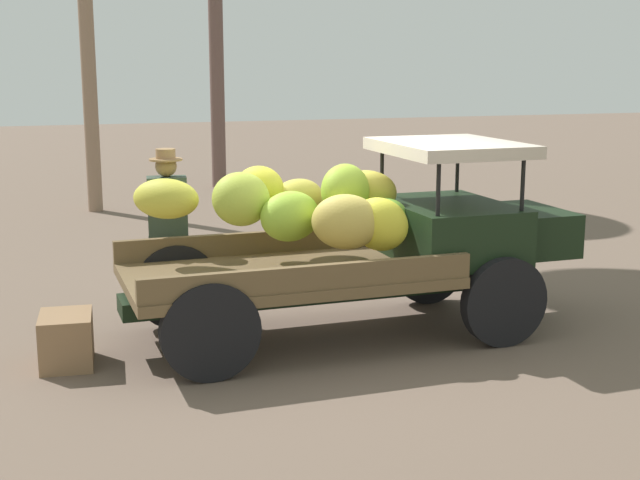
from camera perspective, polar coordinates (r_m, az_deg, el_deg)
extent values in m
plane|color=brown|center=(8.84, 1.57, -5.92)|extent=(60.00, 60.00, 0.00)
cube|color=black|center=(8.55, 0.63, -3.20)|extent=(4.01, 0.54, 0.16)
cylinder|color=black|center=(9.83, 7.00, -1.62)|extent=(0.86, 0.16, 0.85)
cylinder|color=black|center=(8.47, 11.79, -3.93)|extent=(0.86, 0.16, 0.85)
cylinder|color=black|center=(8.98, -9.27, -2.96)|extent=(0.86, 0.16, 0.85)
cylinder|color=black|center=(7.47, -7.08, -5.90)|extent=(0.86, 0.16, 0.85)
cube|color=brown|center=(8.37, -2.26, -2.26)|extent=(3.04, 1.79, 0.10)
cube|color=brown|center=(9.08, -3.75, -0.14)|extent=(3.00, 0.15, 0.22)
cube|color=brown|center=(7.59, -0.50, -2.46)|extent=(3.00, 0.15, 0.22)
cube|color=black|center=(8.93, 8.20, 0.65)|extent=(1.14, 1.55, 0.55)
cube|color=black|center=(9.39, 13.08, 0.65)|extent=(0.73, 1.08, 0.44)
cylinder|color=black|center=(9.62, 8.86, 4.72)|extent=(0.04, 0.04, 0.55)
cylinder|color=black|center=(8.51, 12.95, 3.68)|extent=(0.04, 0.04, 0.55)
cylinder|color=black|center=(9.24, 4.02, 4.55)|extent=(0.04, 0.04, 0.55)
cylinder|color=black|center=(8.08, 7.64, 3.46)|extent=(0.04, 0.04, 0.55)
cube|color=beige|center=(8.81, 8.36, 5.92)|extent=(1.26, 1.55, 0.12)
ellipsoid|color=yellow|center=(8.11, 3.85, 1.02)|extent=(0.74, 0.74, 0.60)
ellipsoid|color=#94BE33|center=(8.29, -1.93, 1.54)|extent=(0.77, 0.68, 0.53)
ellipsoid|color=gold|center=(8.60, -9.91, 2.64)|extent=(0.84, 0.80, 0.49)
ellipsoid|color=#80C23D|center=(8.56, 4.27, 1.41)|extent=(0.65, 0.68, 0.50)
ellipsoid|color=gold|center=(8.74, 2.93, 3.04)|extent=(0.76, 0.71, 0.60)
ellipsoid|color=#A9BC3A|center=(8.33, -5.11, 2.65)|extent=(0.77, 0.79, 0.65)
ellipsoid|color=gold|center=(8.05, 1.67, 1.18)|extent=(0.78, 0.70, 0.56)
ellipsoid|color=gold|center=(8.75, -3.95, 3.35)|extent=(0.65, 0.64, 0.49)
ellipsoid|color=#8FB02F|center=(8.45, 1.64, 3.23)|extent=(0.74, 0.72, 0.56)
ellipsoid|color=gold|center=(8.92, -1.44, 2.70)|extent=(0.67, 0.56, 0.45)
cylinder|color=#454941|center=(9.37, -8.87, -2.27)|extent=(0.15, 0.15, 0.87)
cylinder|color=#454941|center=(9.36, -10.46, -2.34)|extent=(0.15, 0.15, 0.87)
cube|color=#394B3D|center=(9.22, -9.82, 2.17)|extent=(0.43, 0.28, 0.61)
cylinder|color=#394B3D|center=(9.11, -9.19, 2.66)|extent=(0.30, 0.39, 0.10)
cylinder|color=#394B3D|center=(9.10, -10.45, 2.61)|extent=(0.35, 0.35, 0.10)
sphere|color=olive|center=(9.16, -9.91, 4.73)|extent=(0.22, 0.22, 0.22)
cylinder|color=#97724A|center=(9.15, -9.92, 5.14)|extent=(0.34, 0.34, 0.02)
cylinder|color=#97724A|center=(9.14, -9.93, 5.51)|extent=(0.20, 0.20, 0.10)
cube|color=#8E6A49|center=(8.15, -16.04, -6.21)|extent=(0.50, 0.62, 0.46)
cylinder|color=brown|center=(18.75, -6.75, 13.95)|extent=(0.30, 0.30, 6.91)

